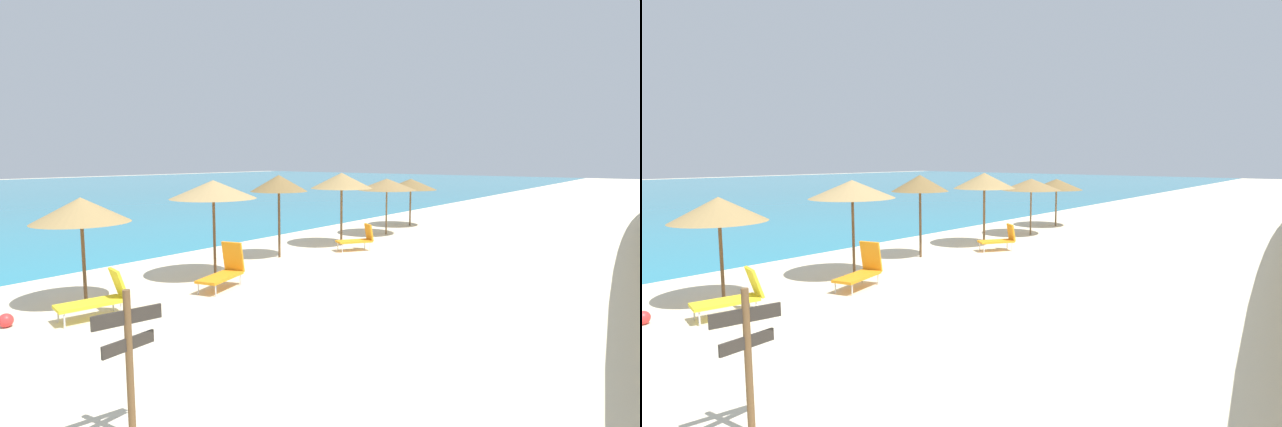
% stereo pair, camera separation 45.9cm
% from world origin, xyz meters
% --- Properties ---
extents(ground_plane, '(160.00, 160.00, 0.00)m').
position_xyz_m(ground_plane, '(0.00, 0.00, 0.00)').
color(ground_plane, beige).
extents(beach_umbrella_0, '(2.21, 2.21, 2.56)m').
position_xyz_m(beach_umbrella_0, '(-8.08, 2.61, 2.25)').
color(beach_umbrella_0, brown).
rests_on(beach_umbrella_0, ground_plane).
extents(beach_umbrella_1, '(2.47, 2.47, 2.84)m').
position_xyz_m(beach_umbrella_1, '(-4.48, 2.18, 2.57)').
color(beach_umbrella_1, brown).
rests_on(beach_umbrella_1, ground_plane).
extents(beach_umbrella_2, '(1.98, 1.98, 2.89)m').
position_xyz_m(beach_umbrella_2, '(-1.19, 2.66, 2.59)').
color(beach_umbrella_2, brown).
rests_on(beach_umbrella_2, ground_plane).
extents(beach_umbrella_3, '(2.44, 2.44, 2.88)m').
position_xyz_m(beach_umbrella_3, '(2.12, 2.34, 2.57)').
color(beach_umbrella_3, brown).
rests_on(beach_umbrella_3, ground_plane).
extents(beach_umbrella_4, '(2.65, 2.65, 2.54)m').
position_xyz_m(beach_umbrella_4, '(5.59, 2.28, 2.28)').
color(beach_umbrella_4, brown).
rests_on(beach_umbrella_4, ground_plane).
extents(beach_umbrella_5, '(2.62, 2.62, 2.41)m').
position_xyz_m(beach_umbrella_5, '(8.87, 2.77, 2.13)').
color(beach_umbrella_5, brown).
rests_on(beach_umbrella_5, ground_plane).
extents(lounge_chair_0, '(1.51, 0.86, 1.03)m').
position_xyz_m(lounge_chair_0, '(-8.41, 1.39, 0.45)').
color(lounge_chair_0, yellow).
rests_on(lounge_chair_0, ground_plane).
extents(lounge_chair_1, '(1.57, 0.99, 1.19)m').
position_xyz_m(lounge_chair_1, '(-5.07, 1.10, 0.48)').
color(lounge_chair_1, orange).
rests_on(lounge_chair_1, ground_plane).
extents(lounge_chair_2, '(1.42, 1.22, 0.99)m').
position_xyz_m(lounge_chair_2, '(1.55, 1.15, 0.45)').
color(lounge_chair_2, orange).
rests_on(lounge_chair_2, ground_plane).
extents(wooden_signpost, '(0.83, 0.21, 1.89)m').
position_xyz_m(wooden_signpost, '(-10.52, -3.37, 1.12)').
color(wooden_signpost, brown).
rests_on(wooden_signpost, ground_plane).
extents(beach_ball, '(0.29, 0.29, 0.29)m').
position_xyz_m(beach_ball, '(-9.90, 2.33, 0.14)').
color(beach_ball, red).
rests_on(beach_ball, ground_plane).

